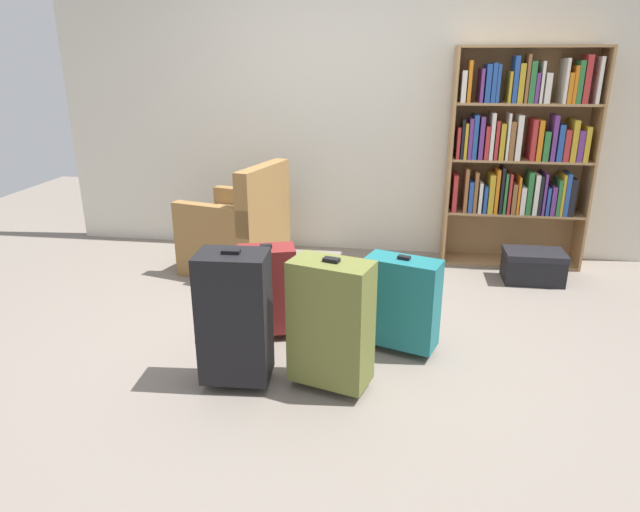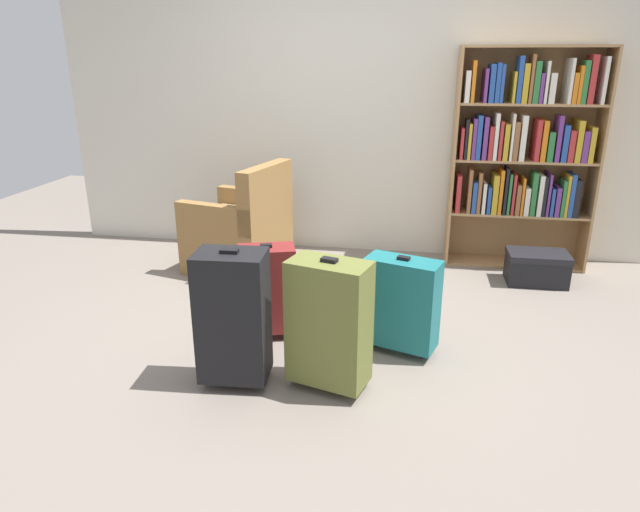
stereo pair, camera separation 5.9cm
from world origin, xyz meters
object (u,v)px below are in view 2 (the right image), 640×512
Objects in this scene: mug at (291,271)px; suitcase_dark_red at (267,289)px; storage_box at (537,267)px; suitcase_teal at (401,303)px; suitcase_black at (233,316)px; bookshelf at (524,151)px; suitcase_olive at (329,323)px; armchair at (241,232)px.

suitcase_dark_red is (0.07, -1.04, 0.28)m from mug.
storage_box is 2.25m from suitcase_dark_red.
suitcase_teal is 0.79× the size of suitcase_black.
suitcase_black is at bearing -88.85° from mug.
bookshelf reaches higher than suitcase_dark_red.
suitcase_olive is 0.96× the size of suitcase_black.
suitcase_teal is at bearing -42.14° from armchair.
mug is at bearing 91.15° from suitcase_black.
suitcase_teal is (-1.04, -1.29, 0.19)m from storage_box.
suitcase_olive is (-1.29, -2.19, -0.59)m from bookshelf.
suitcase_olive is at bearing -70.95° from mug.
storage_box is 1.67m from suitcase_teal.
armchair is 7.50× the size of mug.
armchair is at bearing -178.70° from storage_box.
mug is 1.96m from storage_box.
mug is 1.70m from suitcase_olive.
suitcase_teal is (0.84, -0.07, -0.00)m from suitcase_dark_red.
suitcase_olive is (-1.41, -1.75, 0.25)m from storage_box.
storage_box reaches higher than mug.
bookshelf is at bearing 59.55° from suitcase_olive.
mug is at bearing -161.35° from bookshelf.
storage_box is at bearing -74.08° from bookshelf.
storage_box is 0.60× the size of suitcase_black.
suitcase_dark_red is at bearing -147.02° from storage_box.
mug is 1.65m from suitcase_black.
storage_box is at bearing 51.00° from suitcase_teal.
suitcase_dark_red reaches higher than mug.
suitcase_olive is at bearing 4.09° from suitcase_black.
mug is 0.19× the size of suitcase_dark_red.
suitcase_teal is (-0.92, -1.72, -0.66)m from bookshelf.
suitcase_olive is at bearing -128.32° from suitcase_teal.
mug is 0.16× the size of suitcase_olive.
bookshelf reaches higher than armchair.
suitcase_olive reaches higher than suitcase_teal.
suitcase_dark_red is 1.01× the size of suitcase_teal.
bookshelf reaches higher than storage_box.
bookshelf is 2.14m from mug.
suitcase_teal is (0.37, 0.47, -0.07)m from suitcase_olive.
suitcase_teal is at bearing -129.00° from storage_box.
suitcase_dark_red is (-1.88, -1.22, 0.19)m from storage_box.
bookshelf is 2.06m from suitcase_teal.
armchair is 0.54m from mug.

